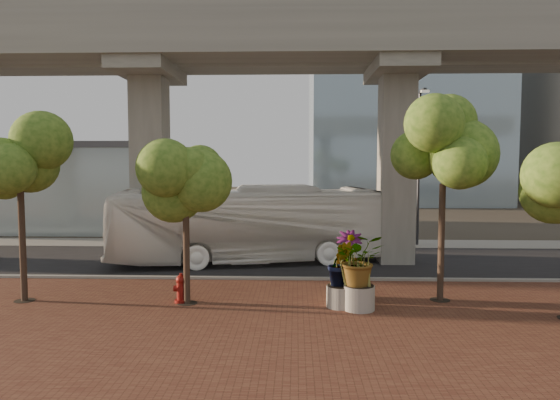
{
  "coord_description": "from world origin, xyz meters",
  "views": [
    {
      "loc": [
        1.17,
        -22.31,
        4.87
      ],
      "look_at": [
        0.42,
        0.5,
        3.18
      ],
      "focal_mm": 32.0,
      "sensor_mm": 36.0,
      "label": 1
    }
  ],
  "objects": [
    {
      "name": "streetlamp_west",
      "position": [
        -7.53,
        6.67,
        5.21
      ],
      "size": [
        0.44,
        1.29,
        8.94
      ],
      "color": "#2B2A2F",
      "rests_on": "ground"
    },
    {
      "name": "street_tree_near_west",
      "position": [
        -2.58,
        -5.6,
        4.23
      ],
      "size": [
        3.27,
        3.27,
        5.69
      ],
      "color": "#433126",
      "rests_on": "ground"
    },
    {
      "name": "street_tree_near_east",
      "position": [
        6.23,
        -4.92,
        5.33
      ],
      "size": [
        4.05,
        4.05,
        7.14
      ],
      "color": "#433126",
      "rests_on": "ground"
    },
    {
      "name": "planter_front",
      "position": [
        3.24,
        -6.15,
        1.59
      ],
      "size": [
        2.29,
        2.29,
        2.52
      ],
      "color": "#A6A096",
      "rests_on": "ground"
    },
    {
      "name": "asphalt_road",
      "position": [
        0.0,
        2.0,
        0.02
      ],
      "size": [
        90.0,
        8.0,
        0.04
      ],
      "primitive_type": "cube",
      "color": "black",
      "rests_on": "ground"
    },
    {
      "name": "street_tree_far_west",
      "position": [
        -8.33,
        -5.48,
        4.85
      ],
      "size": [
        3.3,
        3.3,
        6.32
      ],
      "color": "#433126",
      "rests_on": "ground"
    },
    {
      "name": "transit_bus",
      "position": [
        -1.05,
        1.64,
        1.87
      ],
      "size": [
        13.76,
        5.67,
        3.74
      ],
      "primitive_type": "imported",
      "rotation": [
        0.0,
        0.0,
        1.76
      ],
      "color": "white",
      "rests_on": "ground"
    },
    {
      "name": "brick_plaza",
      "position": [
        0.0,
        -8.0,
        0.03
      ],
      "size": [
        70.0,
        13.0,
        0.06
      ],
      "primitive_type": "cube",
      "color": "brown",
      "rests_on": "ground"
    },
    {
      "name": "far_sidewalk",
      "position": [
        0.0,
        7.5,
        0.03
      ],
      "size": [
        90.0,
        3.0,
        0.06
      ],
      "primitive_type": "cube",
      "color": "gray",
      "rests_on": "ground"
    },
    {
      "name": "curb_strip",
      "position": [
        0.0,
        -2.0,
        0.08
      ],
      "size": [
        70.0,
        0.25,
        0.16
      ],
      "primitive_type": "cube",
      "color": "gray",
      "rests_on": "ground"
    },
    {
      "name": "fire_hydrant",
      "position": [
        -2.8,
        -5.5,
        0.55
      ],
      "size": [
        0.51,
        0.46,
        1.02
      ],
      "color": "maroon",
      "rests_on": "ground"
    },
    {
      "name": "transit_viaduct",
      "position": [
        0.0,
        2.0,
        7.29
      ],
      "size": [
        72.0,
        5.6,
        12.4
      ],
      "color": "#9A978C",
      "rests_on": "ground"
    },
    {
      "name": "planter_left",
      "position": [
        2.64,
        -5.87,
        1.42
      ],
      "size": [
        2.04,
        2.04,
        2.24
      ],
      "color": "#B0AD9F",
      "rests_on": "ground"
    },
    {
      "name": "planter_right",
      "position": [
        3.02,
        -4.9,
        1.53
      ],
      "size": [
        2.28,
        2.28,
        2.43
      ],
      "color": "gray",
      "rests_on": "ground"
    },
    {
      "name": "streetlamp_east",
      "position": [
        8.32,
        7.03,
        5.26
      ],
      "size": [
        0.45,
        1.31,
        9.01
      ],
      "color": "#2A2B2F",
      "rests_on": "ground"
    },
    {
      "name": "ground",
      "position": [
        0.0,
        0.0,
        0.0
      ],
      "size": [
        160.0,
        160.0,
        0.0
      ],
      "primitive_type": "plane",
      "color": "#322C24",
      "rests_on": "ground"
    },
    {
      "name": "station_pavilion",
      "position": [
        -20.0,
        16.0,
        3.22
      ],
      "size": [
        23.0,
        13.0,
        6.3
      ],
      "color": "silver",
      "rests_on": "ground"
    }
  ]
}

